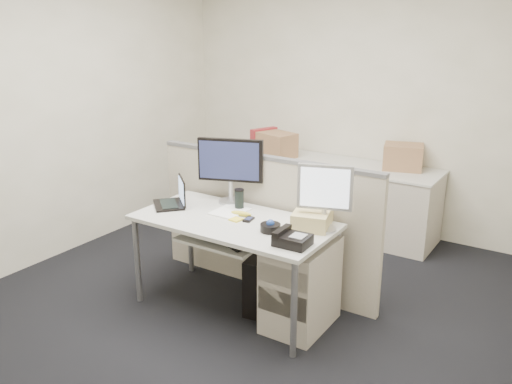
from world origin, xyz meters
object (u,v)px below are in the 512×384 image
Objects in this scene: monitor_main at (231,171)px; desk_phone at (293,240)px; laptop at (168,192)px; desk at (234,228)px.

monitor_main is 2.36× the size of desk_phone.
desk_phone is (1.22, -0.16, -0.08)m from laptop.
laptop is (-0.37, -0.34, -0.15)m from monitor_main.
desk is 0.65m from laptop.
desk_phone reaches higher than desk.
monitor_main is (-0.25, 0.32, 0.33)m from desk.
desk is at bearing 161.37° from desk_phone.
laptop is 1.23m from desk_phone.
desk is 0.52m from monitor_main.
laptop is at bearing -178.15° from desk.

